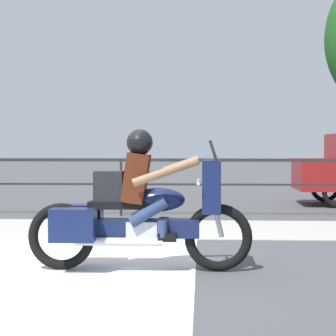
{
  "coord_description": "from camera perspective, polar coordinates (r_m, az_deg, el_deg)",
  "views": [
    {
      "loc": [
        1.58,
        -7.33,
        1.39
      ],
      "look_at": [
        1.13,
        1.29,
        1.08
      ],
      "focal_mm": 70.0,
      "sensor_mm": 36.0,
      "label": 1
    }
  ],
  "objects": [
    {
      "name": "sidewalk_band",
      "position": [
        10.94,
        -5.4,
        -5.25
      ],
      "size": [
        44.0,
        2.4,
        0.01
      ],
      "primitive_type": "cube",
      "color": "#B7B2A8",
      "rests_on": "ground"
    },
    {
      "name": "motorcycle",
      "position": [
        7.23,
        -2.65,
        -3.56
      ],
      "size": [
        2.49,
        0.76,
        1.56
      ],
      "rotation": [
        0.0,
        0.0,
        -0.08
      ],
      "color": "black",
      "rests_on": "ground"
    },
    {
      "name": "ground_plane",
      "position": [
        7.63,
        -9.15,
        -8.5
      ],
      "size": [
        120.0,
        120.0,
        0.0
      ],
      "primitive_type": "plane",
      "color": "#4C4C4F"
    },
    {
      "name": "fence_railing",
      "position": [
        12.83,
        -4.12,
        -0.22
      ],
      "size": [
        36.0,
        0.05,
        1.12
      ],
      "color": "#232326",
      "rests_on": "ground"
    },
    {
      "name": "crosswalk_band",
      "position": [
        7.47,
        -10.66,
        -8.7
      ],
      "size": [
        3.34,
        6.0,
        0.01
      ],
      "primitive_type": "cube",
      "color": "silver",
      "rests_on": "ground"
    }
  ]
}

